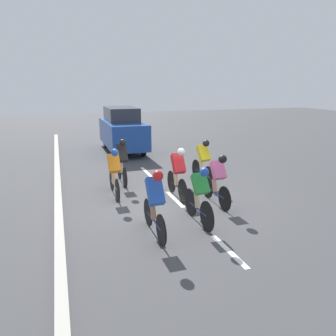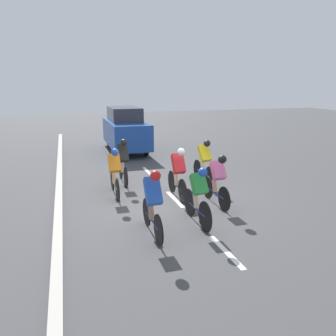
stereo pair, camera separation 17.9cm
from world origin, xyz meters
name	(u,v)px [view 2 (the right image)]	position (x,y,z in m)	size (l,w,h in m)	color
ground_plane	(175,200)	(0.00, 0.00, 0.00)	(60.00, 60.00, 0.00)	#424244
lane_stripe_near	(226,251)	(0.00, 3.17, 0.00)	(0.12, 1.40, 0.01)	white
lane_stripe_mid	(175,199)	(0.00, -0.03, 0.00)	(0.12, 1.40, 0.01)	white
lane_stripe_far	(148,172)	(0.00, -3.23, 0.00)	(0.12, 1.40, 0.01)	white
curb	(59,209)	(3.20, -0.03, 0.07)	(0.20, 26.61, 0.14)	#B7B2A8
cyclist_black	(123,160)	(1.13, -2.04, 0.81)	(0.32, 1.67, 1.54)	black
cyclist_pink	(217,178)	(-0.94, 0.76, 0.77)	(0.32, 1.70, 1.46)	black
cyclist_yellow	(204,160)	(-1.43, -1.26, 0.79)	(0.36, 1.70, 1.51)	black
cyclist_blue	(153,201)	(1.21, 2.06, 0.82)	(0.32, 1.68, 1.55)	black
cyclist_red	(178,172)	(-0.12, -0.12, 0.79)	(0.33, 1.63, 1.52)	black
cyclist_green	(198,194)	(0.04, 1.77, 0.74)	(0.34, 1.67, 1.45)	black
cyclist_orange	(115,171)	(1.59, -0.85, 0.78)	(0.32, 1.68, 1.48)	black
support_car	(125,130)	(0.08, -7.38, 1.07)	(1.70, 4.27, 2.14)	black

